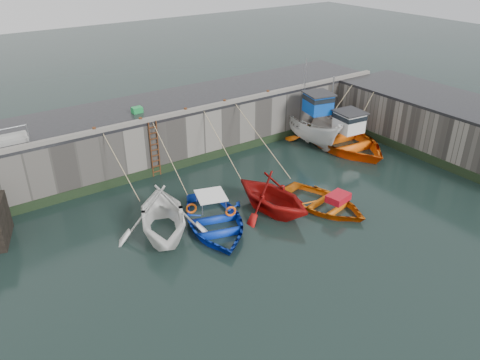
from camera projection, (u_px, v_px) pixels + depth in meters
ground at (301, 250)px, 20.02m from camera, size 120.00×120.00×0.00m
quay_back at (166, 129)px, 28.42m from camera, size 30.00×5.00×3.00m
quay_right at (455, 129)px, 28.44m from camera, size 5.00×15.00×3.00m
road_back at (164, 104)px, 27.68m from camera, size 30.00×5.00×0.16m
road_right at (461, 104)px, 27.71m from camera, size 5.00×15.00×0.16m
kerb_back at (183, 112)px, 25.89m from camera, size 30.00×0.30×0.20m
algae_back at (188, 162)px, 27.15m from camera, size 30.00×0.08×0.50m
algae_right at (426, 157)px, 27.75m from camera, size 0.08×15.00×0.50m
ladder at (155, 149)px, 25.49m from camera, size 0.51×0.08×3.20m
boat_near_white at (164, 234)px, 21.10m from camera, size 5.84×6.23×2.64m
boat_near_white_rope at (129, 197)px, 24.03m from camera, size 0.04×4.00×3.10m
boat_near_blue at (214, 227)px, 21.64m from camera, size 5.21×6.22×1.10m
boat_near_blue_rope at (171, 189)px, 24.85m from camera, size 0.04×4.62×3.10m
boat_near_blacktrim at (272, 211)px, 22.89m from camera, size 4.43×4.94×2.33m
boat_near_blacktrim_rope at (221, 175)px, 26.25m from camera, size 0.04×4.95×3.10m
boat_near_navy at (323, 207)px, 23.20m from camera, size 4.25×5.28×0.97m
boat_near_navy_rope at (260, 169)px, 26.98m from camera, size 0.04×5.99×3.10m
boat_far_white at (312, 125)px, 30.26m from camera, size 3.71×6.64×5.42m
boat_far_orange at (341, 138)px, 29.71m from camera, size 6.09×7.98×4.54m
fish_crate at (137, 110)px, 26.03m from camera, size 0.58×0.43×0.32m
railing at (10, 139)px, 22.23m from camera, size 1.60×1.05×1.00m
bollard_a at (94, 130)px, 23.42m from camera, size 0.18×0.18×0.28m
bollard_b at (141, 120)px, 24.68m from camera, size 0.18×0.18×0.28m
bollard_c at (186, 110)px, 26.04m from camera, size 0.18×0.18×0.28m
bollard_d at (225, 102)px, 27.35m from camera, size 0.18×0.18×0.28m
bollard_e at (268, 93)px, 28.96m from camera, size 0.18×0.18×0.28m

